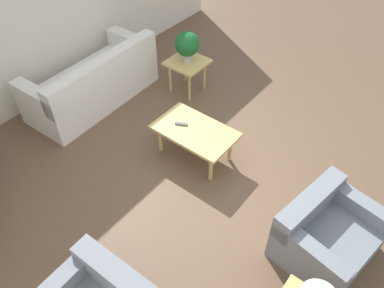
% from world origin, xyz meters
% --- Properties ---
extents(ground_plane, '(14.00, 14.00, 0.00)m').
position_xyz_m(ground_plane, '(0.00, 0.00, 0.00)').
color(ground_plane, brown).
extents(wall_right, '(0.12, 7.20, 2.70)m').
position_xyz_m(wall_right, '(3.06, 0.00, 1.35)').
color(wall_right, silver).
rests_on(wall_right, ground_plane).
extents(sofa, '(0.97, 2.07, 0.85)m').
position_xyz_m(sofa, '(2.32, -0.01, 0.32)').
color(sofa, white).
rests_on(sofa, ground_plane).
extents(armchair, '(0.95, 1.10, 0.67)m').
position_xyz_m(armchair, '(-1.54, 0.27, 0.27)').
color(armchair, slate).
rests_on(armchair, ground_plane).
extents(coffee_table, '(1.04, 0.63, 0.45)m').
position_xyz_m(coffee_table, '(0.38, -0.01, 0.40)').
color(coffee_table, tan).
rests_on(coffee_table, ground_plane).
extents(side_table_plant, '(0.57, 0.57, 0.53)m').
position_xyz_m(side_table_plant, '(1.39, -1.10, 0.46)').
color(side_table_plant, tan).
rests_on(side_table_plant, ground_plane).
extents(potted_plant, '(0.37, 0.37, 0.47)m').
position_xyz_m(potted_plant, '(1.39, -1.10, 0.81)').
color(potted_plant, '#B2ADA3').
rests_on(potted_plant, side_table_plant).
extents(remote_control, '(0.16, 0.11, 0.02)m').
position_xyz_m(remote_control, '(0.58, 0.02, 0.46)').
color(remote_control, '#4C4C51').
rests_on(remote_control, coffee_table).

